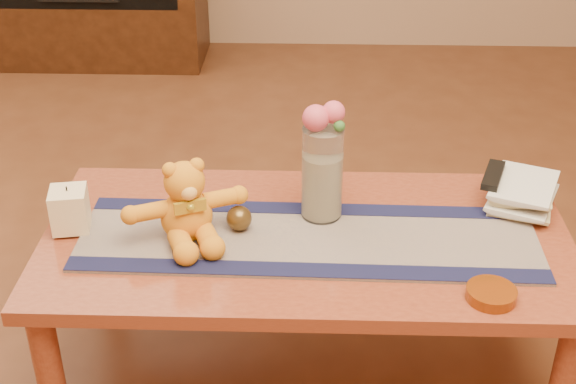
{
  "coord_description": "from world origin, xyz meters",
  "views": [
    {
      "loc": [
        0.01,
        -1.75,
        1.6
      ],
      "look_at": [
        -0.05,
        0.0,
        0.58
      ],
      "focal_mm": 49.26,
      "sensor_mm": 36.0,
      "label": 1
    }
  ],
  "objects_px": {
    "teddy_bear": "(185,201)",
    "pillar_candle": "(70,209)",
    "tv_remote": "(493,175)",
    "glass_vase": "(322,173)",
    "bronze_ball": "(239,218)",
    "book_bottom": "(490,196)",
    "amber_dish": "(491,294)"
  },
  "relations": [
    {
      "from": "tv_remote",
      "to": "amber_dish",
      "type": "bearing_deg",
      "value": -80.83
    },
    {
      "from": "pillar_candle",
      "to": "glass_vase",
      "type": "distance_m",
      "value": 0.67
    },
    {
      "from": "pillar_candle",
      "to": "glass_vase",
      "type": "height_order",
      "value": "glass_vase"
    },
    {
      "from": "bronze_ball",
      "to": "tv_remote",
      "type": "height_order",
      "value": "tv_remote"
    },
    {
      "from": "teddy_bear",
      "to": "book_bottom",
      "type": "distance_m",
      "value": 0.87
    },
    {
      "from": "book_bottom",
      "to": "amber_dish",
      "type": "height_order",
      "value": "amber_dish"
    },
    {
      "from": "bronze_ball",
      "to": "amber_dish",
      "type": "xyz_separation_m",
      "value": [
        0.62,
        -0.27,
        -0.03
      ]
    },
    {
      "from": "tv_remote",
      "to": "glass_vase",
      "type": "bearing_deg",
      "value": -148.88
    },
    {
      "from": "tv_remote",
      "to": "amber_dish",
      "type": "xyz_separation_m",
      "value": [
        -0.08,
        -0.45,
        -0.07
      ]
    },
    {
      "from": "pillar_candle",
      "to": "bronze_ball",
      "type": "bearing_deg",
      "value": 0.71
    },
    {
      "from": "teddy_bear",
      "to": "amber_dish",
      "type": "distance_m",
      "value": 0.79
    },
    {
      "from": "amber_dish",
      "to": "teddy_bear",
      "type": "bearing_deg",
      "value": 162.33
    },
    {
      "from": "teddy_bear",
      "to": "bronze_ball",
      "type": "xyz_separation_m",
      "value": [
        0.13,
        0.03,
        -0.07
      ]
    },
    {
      "from": "glass_vase",
      "to": "book_bottom",
      "type": "distance_m",
      "value": 0.51
    },
    {
      "from": "pillar_candle",
      "to": "tv_remote",
      "type": "xyz_separation_m",
      "value": [
        1.14,
        0.18,
        0.02
      ]
    },
    {
      "from": "book_bottom",
      "to": "tv_remote",
      "type": "bearing_deg",
      "value": -93.0
    },
    {
      "from": "teddy_bear",
      "to": "pillar_candle",
      "type": "relative_size",
      "value": 2.73
    },
    {
      "from": "glass_vase",
      "to": "book_bottom",
      "type": "bearing_deg",
      "value": 12.63
    },
    {
      "from": "pillar_candle",
      "to": "glass_vase",
      "type": "relative_size",
      "value": 0.44
    },
    {
      "from": "bronze_ball",
      "to": "book_bottom",
      "type": "distance_m",
      "value": 0.73
    },
    {
      "from": "glass_vase",
      "to": "amber_dish",
      "type": "bearing_deg",
      "value": -41.49
    },
    {
      "from": "glass_vase",
      "to": "bronze_ball",
      "type": "bearing_deg",
      "value": -159.81
    },
    {
      "from": "book_bottom",
      "to": "glass_vase",
      "type": "bearing_deg",
      "value": -150.89
    },
    {
      "from": "glass_vase",
      "to": "pillar_candle",
      "type": "bearing_deg",
      "value": -172.64
    },
    {
      "from": "tv_remote",
      "to": "amber_dish",
      "type": "distance_m",
      "value": 0.46
    },
    {
      "from": "glass_vase",
      "to": "tv_remote",
      "type": "distance_m",
      "value": 0.49
    },
    {
      "from": "bronze_ball",
      "to": "glass_vase",
      "type": "bearing_deg",
      "value": 20.19
    },
    {
      "from": "glass_vase",
      "to": "teddy_bear",
      "type": "bearing_deg",
      "value": -162.27
    },
    {
      "from": "glass_vase",
      "to": "bronze_ball",
      "type": "xyz_separation_m",
      "value": [
        -0.22,
        -0.08,
        -0.1
      ]
    },
    {
      "from": "pillar_candle",
      "to": "book_bottom",
      "type": "xyz_separation_m",
      "value": [
        1.15,
        0.19,
        -0.05
      ]
    },
    {
      "from": "book_bottom",
      "to": "pillar_candle",
      "type": "bearing_deg",
      "value": -153.93
    },
    {
      "from": "pillar_candle",
      "to": "amber_dish",
      "type": "xyz_separation_m",
      "value": [
        1.06,
        -0.26,
        -0.05
      ]
    }
  ]
}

